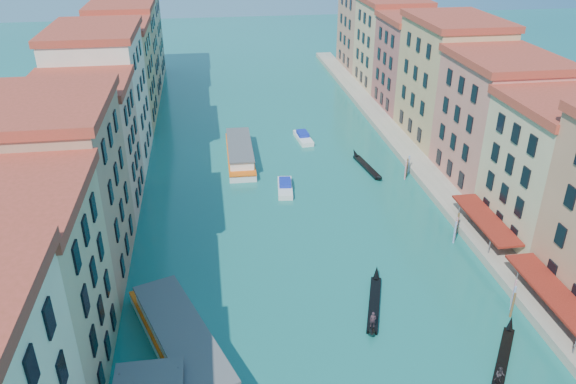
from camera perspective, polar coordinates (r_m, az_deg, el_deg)
name	(u,v)px	position (r m, az deg, el deg)	size (l,w,h in m)	color
left_bank_palazzos	(96,115)	(86.07, -18.88, 7.39)	(12.80, 128.40, 21.00)	beige
right_bank_palazzos	(464,97)	(93.75, 17.44, 9.18)	(12.80, 128.40, 21.00)	#A04541
quay	(409,154)	(93.78, 12.23, 3.78)	(4.00, 140.00, 1.00)	gray
restaurant_awnings	(562,302)	(60.31, 26.10, -9.99)	(3.20, 44.55, 3.12)	maroon
mooring_poles_right	(500,283)	(63.60, 20.70, -8.65)	(1.44, 54.24, 3.20)	#51381B
vaporetto_near	(182,343)	(53.35, -10.68, -14.86)	(11.21, 20.26, 2.96)	white
vaporetto_far	(240,152)	(91.00, -4.91, 4.06)	(4.35, 17.92, 2.66)	silver
gondola_fore	(374,303)	(59.10, 8.75, -11.07)	(4.61, 11.31, 2.33)	black
gondola_right	(503,357)	(56.02, 21.04, -15.37)	(6.78, 9.30, 2.15)	black
gondola_far	(366,166)	(88.67, 7.97, 2.65)	(2.48, 11.46, 1.63)	black
motorboat_mid	(285,187)	(80.80, -0.30, 0.55)	(2.73, 6.64, 1.34)	silver
motorboat_far	(303,137)	(98.63, 1.55, 5.60)	(2.66, 6.82, 1.38)	white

